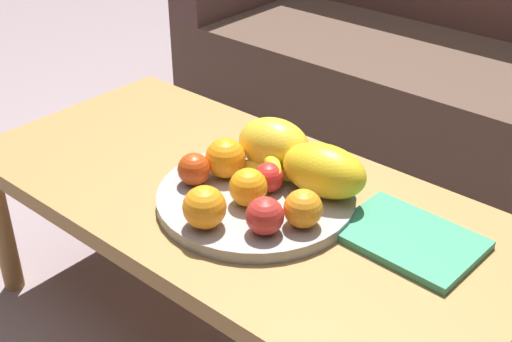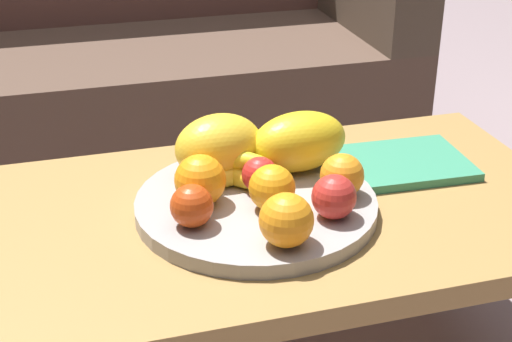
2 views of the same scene
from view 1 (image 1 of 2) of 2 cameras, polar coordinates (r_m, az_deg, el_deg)
name	(u,v)px [view 1 (image 1 of 2)]	position (r m, az deg, el deg)	size (l,w,h in m)	color
ground_plane	(240,335)	(1.66, -1.34, -13.60)	(8.00, 8.00, 0.00)	gray
coffee_table	(238,209)	(1.43, -1.51, -3.18)	(1.20, 0.58, 0.40)	olive
couch	(442,73)	(2.31, 15.28, 7.91)	(1.70, 0.70, 0.90)	brown
fruit_bowl	(256,198)	(1.36, 0.00, -2.27)	(0.40, 0.40, 0.03)	#9C9795
melon_large_front	(324,171)	(1.33, 5.73, 0.04)	(0.18, 0.11, 0.11)	yellow
melon_smaller_beside	(274,144)	(1.41, 1.50, 2.26)	(0.16, 0.11, 0.11)	yellow
orange_front	(248,187)	(1.30, -0.66, -1.37)	(0.07, 0.07, 0.07)	orange
orange_left	(205,207)	(1.24, -4.34, -3.05)	(0.08, 0.08, 0.08)	orange
orange_right	(227,157)	(1.39, -2.45, 1.15)	(0.08, 0.08, 0.08)	orange
orange_back	(303,209)	(1.24, 3.97, -3.16)	(0.07, 0.07, 0.07)	orange
apple_front	(194,169)	(1.37, -5.22, 0.15)	(0.07, 0.07, 0.07)	#BE3E12
apple_left	(265,216)	(1.22, 0.74, -3.79)	(0.07, 0.07, 0.07)	red
apple_right	(269,177)	(1.35, 1.06, -0.53)	(0.06, 0.06, 0.06)	red
banana_bunch	(268,165)	(1.39, 1.01, 0.47)	(0.15, 0.14, 0.06)	yellow
magazine	(409,239)	(1.29, 12.71, -5.55)	(0.25, 0.18, 0.02)	#388C66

